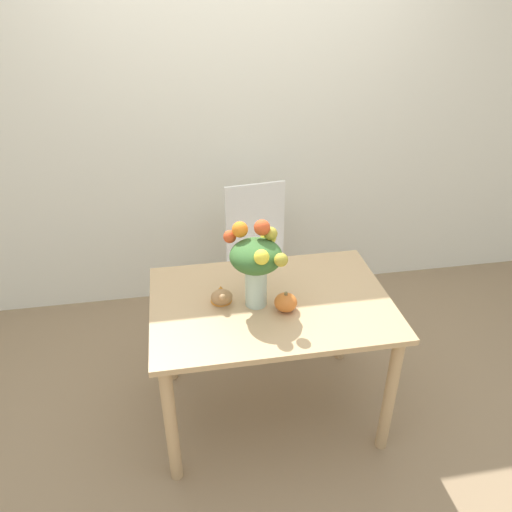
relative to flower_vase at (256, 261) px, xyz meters
name	(u,v)px	position (x,y,z in m)	size (l,w,h in m)	color
ground_plane	(269,408)	(0.07, 0.01, -1.00)	(12.00, 12.00, 0.00)	#8E7556
wall_back	(234,114)	(0.07, 1.29, 0.35)	(8.00, 0.06, 2.70)	silver
dining_table	(270,319)	(0.07, 0.01, -0.36)	(1.19, 0.82, 0.76)	tan
flower_vase	(256,261)	(0.00, 0.00, 0.00)	(0.27, 0.29, 0.44)	#B2CCBC
pumpkin	(286,302)	(0.13, -0.08, -0.20)	(0.11, 0.11, 0.10)	orange
turkey_figurine	(221,295)	(-0.17, 0.04, -0.20)	(0.11, 0.14, 0.09)	#A87A4C
dining_chair_near_window	(260,261)	(0.17, 0.80, -0.49)	(0.46, 0.46, 1.01)	white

